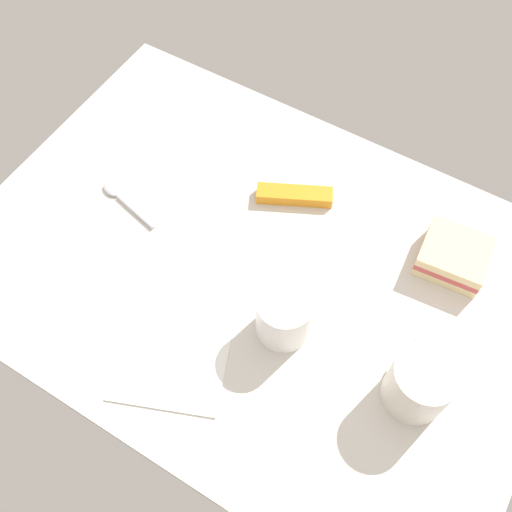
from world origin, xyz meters
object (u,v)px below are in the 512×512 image
object	(u,v)px
coffee_mug_black	(420,383)
coffee_mug_milky	(284,315)
sandwich_main	(454,256)
spoon	(120,199)
snack_bar	(294,195)
paper_napkin	(173,355)

from	to	relation	value
coffee_mug_black	coffee_mug_milky	size ratio (longest dim) A/B	1.10
coffee_mug_black	sandwich_main	distance (cm)	22.71
coffee_mug_black	spoon	world-z (taller)	coffee_mug_black
spoon	snack_bar	size ratio (longest dim) A/B	1.01
coffee_mug_milky	paper_napkin	bearing A→B (deg)	46.33
sandwich_main	spoon	xyz separation A→B (cm)	(51.33, 16.77, -1.82)
paper_napkin	coffee_mug_milky	bearing A→B (deg)	-133.67
sandwich_main	coffee_mug_milky	bearing A→B (deg)	53.50
sandwich_main	snack_bar	bearing A→B (deg)	3.69
coffee_mug_black	spoon	distance (cm)	55.03
sandwich_main	paper_napkin	world-z (taller)	sandwich_main
coffee_mug_milky	sandwich_main	bearing A→B (deg)	-126.50
sandwich_main	snack_bar	xyz separation A→B (cm)	(26.78, 1.73, -1.20)
coffee_mug_milky	spoon	size ratio (longest dim) A/B	0.80
sandwich_main	paper_napkin	distance (cm)	44.76
coffee_mug_black	snack_bar	bearing A→B (deg)	-34.45
coffee_mug_milky	sandwich_main	size ratio (longest dim) A/B	0.93
coffee_mug_black	paper_napkin	bearing A→B (deg)	21.47
spoon	paper_napkin	distance (cm)	29.25
coffee_mug_black	snack_bar	xyz separation A→B (cm)	(30.02, -20.59, -3.85)
sandwich_main	snack_bar	distance (cm)	26.86
coffee_mug_milky	paper_napkin	xyz separation A→B (cm)	(11.32, 11.86, -4.36)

